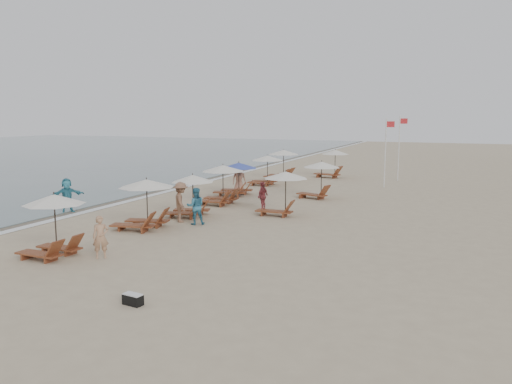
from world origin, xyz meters
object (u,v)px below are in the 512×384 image
at_px(lounger_station_6, 281,164).
at_px(waterline_walker, 67,195).
at_px(lounger_station_1, 143,203).
at_px(inland_station_2, 331,161).
at_px(lounger_station_2, 189,195).
at_px(duffel_bag, 133,299).
at_px(lounger_station_5, 265,169).
at_px(beachgoer_far_a, 263,196).
at_px(beachgoer_mid_b, 181,202).
at_px(inland_station_0, 281,188).
at_px(beachgoer_near, 101,237).
at_px(beachgoer_mid_a, 196,206).
at_px(beachgoer_far_b, 239,179).
at_px(flag_pole_near, 386,150).
at_px(lounger_station_0, 51,224).
at_px(lounger_station_3, 219,184).
at_px(inland_station_1, 318,175).
at_px(lounger_station_4, 235,179).

distance_m(lounger_station_6, waterline_walker, 18.09).
relative_size(lounger_station_1, inland_station_2, 0.95).
distance_m(lounger_station_2, duffel_bag, 12.20).
distance_m(lounger_station_1, lounger_station_6, 19.08).
xyz_separation_m(lounger_station_5, duffel_bag, (5.45, -23.42, -1.02)).
bearing_deg(lounger_station_6, beachgoer_far_a, -74.24).
bearing_deg(beachgoer_mid_b, inland_station_0, -90.43).
distance_m(inland_station_2, beachgoer_near, 26.28).
distance_m(inland_station_2, duffel_bag, 29.72).
relative_size(lounger_station_2, inland_station_2, 0.86).
relative_size(lounger_station_6, inland_station_2, 0.95).
bearing_deg(inland_station_0, waterline_walker, -162.32).
distance_m(inland_station_0, beachgoer_near, 10.31).
xyz_separation_m(beachgoer_mid_a, beachgoer_far_b, (-2.17, 9.62, 0.06)).
bearing_deg(beachgoer_mid_b, flag_pole_near, -64.84).
bearing_deg(lounger_station_0, lounger_station_5, 90.07).
height_order(lounger_station_0, inland_station_0, lounger_station_0).
relative_size(lounger_station_3, lounger_station_6, 0.99).
distance_m(waterline_walker, flag_pole_near, 20.95).
height_order(lounger_station_3, duffel_bag, lounger_station_3).
bearing_deg(inland_station_2, lounger_station_0, -96.86).
relative_size(lounger_station_5, flag_pole_near, 0.52).
relative_size(inland_station_2, beachgoer_far_a, 1.85).
xyz_separation_m(lounger_station_1, waterline_walker, (-5.97, 1.86, -0.29)).
distance_m(inland_station_1, beachgoer_far_b, 5.31).
relative_size(lounger_station_3, beachgoer_far_a, 1.73).
distance_m(lounger_station_6, beachgoer_near, 23.68).
bearing_deg(beachgoer_far_a, lounger_station_0, -8.15).
relative_size(inland_station_0, beachgoer_near, 1.70).
bearing_deg(lounger_station_3, lounger_station_5, 94.00).
relative_size(lounger_station_3, flag_pole_near, 0.56).
distance_m(lounger_station_0, lounger_station_3, 12.14).
relative_size(lounger_station_6, inland_station_1, 1.01).
distance_m(lounger_station_4, beachgoer_near, 14.99).
bearing_deg(beachgoer_near, inland_station_2, 46.04).
bearing_deg(inland_station_1, flag_pole_near, 64.57).
relative_size(beachgoer_far_b, flag_pole_near, 0.38).
height_order(beachgoer_near, beachgoer_far_b, beachgoer_far_b).
bearing_deg(lounger_station_2, lounger_station_0, -95.04).
xyz_separation_m(lounger_station_4, duffel_bag, (5.42, -18.29, -0.89)).
xyz_separation_m(lounger_station_3, inland_station_0, (4.33, -1.78, 0.27)).
distance_m(lounger_station_5, beachgoer_far_a, 9.95).
xyz_separation_m(inland_station_0, duffel_bag, (0.53, -13.15, -1.28)).
bearing_deg(beachgoer_mid_b, beachgoer_far_b, -32.91).
bearing_deg(flag_pole_near, lounger_station_3, -125.54).
bearing_deg(beachgoer_mid_b, lounger_station_2, -27.93).
bearing_deg(waterline_walker, inland_station_0, -37.50).
bearing_deg(inland_station_1, lounger_station_3, -137.10).
bearing_deg(waterline_walker, lounger_station_5, 12.34).
height_order(lounger_station_2, beachgoer_mid_a, lounger_station_2).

